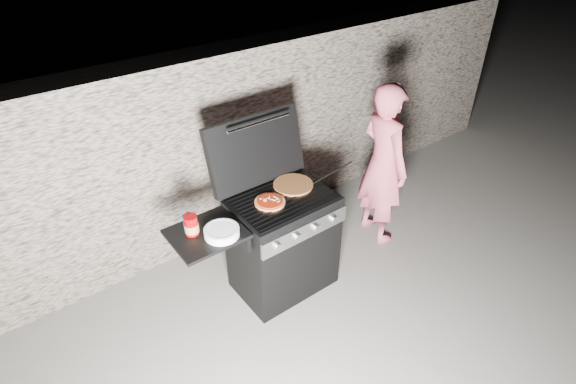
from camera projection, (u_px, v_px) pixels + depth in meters
ground at (284, 282)px, 3.99m from camera, size 50.00×50.00×0.00m
stone_wall at (216, 148)px, 4.17m from camera, size 8.00×0.35×1.80m
gas_grill at (258, 255)px, 3.61m from camera, size 1.34×0.79×0.91m
pizza_topped at (270, 201)px, 3.42m from camera, size 0.26×0.26×0.03m
pizza_plain at (293, 185)px, 3.62m from camera, size 0.40×0.40×0.02m
sauce_jar at (191, 225)px, 3.09m from camera, size 0.13×0.13×0.15m
blue_carton at (188, 222)px, 3.14m from camera, size 0.07×0.05×0.13m
plate_stack at (222, 232)px, 3.10m from camera, size 0.26×0.26×0.06m
person at (383, 165)px, 4.13m from camera, size 0.47×0.63×1.58m
tongs at (332, 173)px, 3.71m from camera, size 0.41×0.03×0.08m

